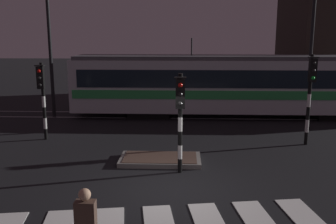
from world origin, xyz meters
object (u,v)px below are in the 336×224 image
traffic_light_corner_far_right (311,86)px  tram (242,84)px  street_lamp_trackside_right (314,23)px  street_lamp_trackside_left (47,26)px  traffic_light_median_centre (180,109)px  traffic_light_corner_far_left (42,90)px

traffic_light_corner_far_right → tram: bearing=108.6°
street_lamp_trackside_right → tram: street_lamp_trackside_right is taller
street_lamp_trackside_right → street_lamp_trackside_left: bearing=-177.5°
traffic_light_median_centre → street_lamp_trackside_right: (6.66, 8.43, 2.82)m
traffic_light_corner_far_right → tram: size_ratio=0.20×
traffic_light_corner_far_left → street_lamp_trackside_right: (12.33, 4.76, 2.78)m
traffic_light_corner_far_left → tram: 10.21m
traffic_light_median_centre → street_lamp_trackside_left: street_lamp_trackside_left is taller
traffic_light_median_centre → traffic_light_corner_far_right: bearing=33.7°
street_lamp_trackside_left → traffic_light_corner_far_left: bearing=-75.0°
traffic_light_corner_far_right → street_lamp_trackside_right: 5.92m
traffic_light_median_centre → street_lamp_trackside_left: (-6.78, 7.85, 2.64)m
traffic_light_corner_far_right → traffic_light_corner_far_left: bearing=178.2°
traffic_light_corner_far_left → traffic_light_median_centre: 6.75m
traffic_light_corner_far_right → street_lamp_trackside_left: 12.85m
traffic_light_median_centre → traffic_light_corner_far_left: bearing=147.1°
traffic_light_corner_far_left → traffic_light_median_centre: bearing=-32.9°
street_lamp_trackside_left → street_lamp_trackside_right: bearing=2.5°
traffic_light_corner_far_right → street_lamp_trackside_right: street_lamp_trackside_right is taller
traffic_light_median_centre → street_lamp_trackside_right: bearing=51.7°
traffic_light_corner_far_right → traffic_light_median_centre: size_ratio=1.13×
traffic_light_corner_far_left → street_lamp_trackside_left: street_lamp_trackside_left is taller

